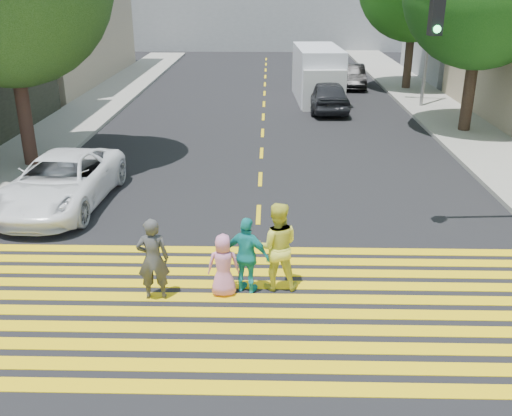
{
  "coord_description": "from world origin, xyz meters",
  "views": [
    {
      "loc": [
        0.26,
        -8.51,
        6.03
      ],
      "look_at": [
        0.0,
        3.0,
        1.4
      ],
      "focal_mm": 40.0,
      "sensor_mm": 36.0,
      "label": 1
    }
  ],
  "objects_px": {
    "pedestrian_man": "(153,259)",
    "white_sedan": "(61,181)",
    "pedestrian_woman": "(277,246)",
    "pedestrian_child": "(223,265)",
    "white_van": "(318,76)",
    "pedestrian_extra": "(247,256)",
    "dark_car_parked": "(352,76)",
    "dark_car_near": "(327,95)",
    "silver_car": "(322,70)"
  },
  "relations": [
    {
      "from": "dark_car_near",
      "to": "dark_car_parked",
      "type": "distance_m",
      "value": 7.01
    },
    {
      "from": "white_sedan",
      "to": "silver_car",
      "type": "relative_size",
      "value": 1.07
    },
    {
      "from": "pedestrian_man",
      "to": "white_van",
      "type": "relative_size",
      "value": 0.29
    },
    {
      "from": "dark_car_parked",
      "to": "white_van",
      "type": "bearing_deg",
      "value": -117.46
    },
    {
      "from": "silver_car",
      "to": "white_van",
      "type": "relative_size",
      "value": 0.83
    },
    {
      "from": "pedestrian_woman",
      "to": "pedestrian_child",
      "type": "height_order",
      "value": "pedestrian_woman"
    },
    {
      "from": "pedestrian_man",
      "to": "pedestrian_child",
      "type": "xyz_separation_m",
      "value": [
        1.38,
        0.17,
        -0.21
      ]
    },
    {
      "from": "white_van",
      "to": "pedestrian_child",
      "type": "bearing_deg",
      "value": -102.4
    },
    {
      "from": "white_sedan",
      "to": "dark_car_parked",
      "type": "distance_m",
      "value": 22.31
    },
    {
      "from": "pedestrian_extra",
      "to": "white_sedan",
      "type": "height_order",
      "value": "pedestrian_extra"
    },
    {
      "from": "white_sedan",
      "to": "pedestrian_man",
      "type": "bearing_deg",
      "value": -51.65
    },
    {
      "from": "pedestrian_child",
      "to": "pedestrian_extra",
      "type": "xyz_separation_m",
      "value": [
        0.48,
        0.13,
        0.15
      ]
    },
    {
      "from": "pedestrian_extra",
      "to": "silver_car",
      "type": "height_order",
      "value": "pedestrian_extra"
    },
    {
      "from": "white_sedan",
      "to": "white_van",
      "type": "xyz_separation_m",
      "value": [
        8.43,
        15.46,
        0.58
      ]
    },
    {
      "from": "dark_car_near",
      "to": "pedestrian_woman",
      "type": "bearing_deg",
      "value": 78.78
    },
    {
      "from": "pedestrian_child",
      "to": "dark_car_near",
      "type": "height_order",
      "value": "dark_car_near"
    },
    {
      "from": "dark_car_parked",
      "to": "white_van",
      "type": "height_order",
      "value": "white_van"
    },
    {
      "from": "pedestrian_man",
      "to": "white_sedan",
      "type": "xyz_separation_m",
      "value": [
        -3.58,
        5.02,
        -0.14
      ]
    },
    {
      "from": "dark_car_near",
      "to": "silver_car",
      "type": "relative_size",
      "value": 0.92
    },
    {
      "from": "white_sedan",
      "to": "silver_car",
      "type": "height_order",
      "value": "white_sedan"
    },
    {
      "from": "pedestrian_woman",
      "to": "silver_car",
      "type": "relative_size",
      "value": 0.39
    },
    {
      "from": "pedestrian_extra",
      "to": "pedestrian_child",
      "type": "bearing_deg",
      "value": 37.61
    },
    {
      "from": "pedestrian_woman",
      "to": "silver_car",
      "type": "distance_m",
      "value": 26.54
    },
    {
      "from": "pedestrian_man",
      "to": "white_van",
      "type": "height_order",
      "value": "white_van"
    },
    {
      "from": "pedestrian_child",
      "to": "pedestrian_man",
      "type": "bearing_deg",
      "value": 3.35
    },
    {
      "from": "pedestrian_man",
      "to": "silver_car",
      "type": "distance_m",
      "value": 27.43
    },
    {
      "from": "dark_car_near",
      "to": "silver_car",
      "type": "height_order",
      "value": "dark_car_near"
    },
    {
      "from": "white_sedan",
      "to": "dark_car_near",
      "type": "height_order",
      "value": "dark_car_near"
    },
    {
      "from": "dark_car_parked",
      "to": "pedestrian_woman",
      "type": "bearing_deg",
      "value": -98.38
    },
    {
      "from": "pedestrian_child",
      "to": "white_sedan",
      "type": "bearing_deg",
      "value": -48.12
    },
    {
      "from": "silver_car",
      "to": "white_van",
      "type": "bearing_deg",
      "value": 81.73
    },
    {
      "from": "pedestrian_man",
      "to": "dark_car_parked",
      "type": "height_order",
      "value": "pedestrian_man"
    },
    {
      "from": "pedestrian_child",
      "to": "white_van",
      "type": "bearing_deg",
      "value": -103.51
    },
    {
      "from": "pedestrian_child",
      "to": "pedestrian_extra",
      "type": "relative_size",
      "value": 0.81
    },
    {
      "from": "pedestrian_extra",
      "to": "dark_car_near",
      "type": "xyz_separation_m",
      "value": [
        3.24,
        17.55,
        -0.05
      ]
    },
    {
      "from": "pedestrian_child",
      "to": "white_sedan",
      "type": "distance_m",
      "value": 6.93
    },
    {
      "from": "pedestrian_child",
      "to": "dark_car_parked",
      "type": "xyz_separation_m",
      "value": [
        5.84,
        24.36,
        -0.0
      ]
    },
    {
      "from": "pedestrian_child",
      "to": "dark_car_parked",
      "type": "bearing_deg",
      "value": -107.29
    },
    {
      "from": "white_van",
      "to": "silver_car",
      "type": "bearing_deg",
      "value": 80.43
    },
    {
      "from": "pedestrian_man",
      "to": "white_sedan",
      "type": "bearing_deg",
      "value": -61.77
    },
    {
      "from": "pedestrian_extra",
      "to": "white_sedan",
      "type": "relative_size",
      "value": 0.31
    },
    {
      "from": "pedestrian_man",
      "to": "silver_car",
      "type": "xyz_separation_m",
      "value": [
        5.62,
        26.84,
        -0.16
      ]
    },
    {
      "from": "pedestrian_child",
      "to": "pedestrian_extra",
      "type": "height_order",
      "value": "pedestrian_extra"
    },
    {
      "from": "pedestrian_man",
      "to": "pedestrian_extra",
      "type": "bearing_deg",
      "value": -178.04
    },
    {
      "from": "pedestrian_man",
      "to": "dark_car_near",
      "type": "relative_size",
      "value": 0.39
    },
    {
      "from": "pedestrian_woman",
      "to": "dark_car_near",
      "type": "relative_size",
      "value": 0.42
    },
    {
      "from": "pedestrian_child",
      "to": "dark_car_parked",
      "type": "distance_m",
      "value": 25.05
    },
    {
      "from": "pedestrian_child",
      "to": "white_sedan",
      "type": "xyz_separation_m",
      "value": [
        -4.96,
        4.84,
        0.06
      ]
    },
    {
      "from": "white_sedan",
      "to": "white_van",
      "type": "relative_size",
      "value": 0.88
    },
    {
      "from": "pedestrian_woman",
      "to": "white_van",
      "type": "xyz_separation_m",
      "value": [
        2.39,
        19.98,
        0.36
      ]
    }
  ]
}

